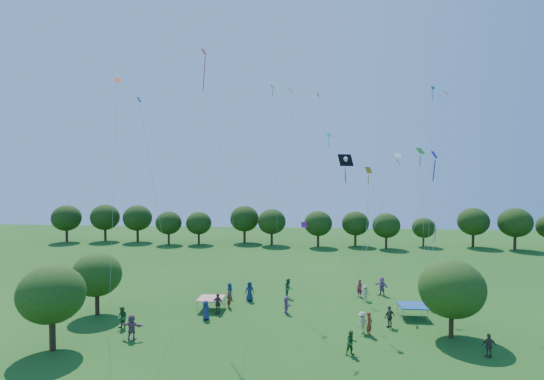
{
  "coord_description": "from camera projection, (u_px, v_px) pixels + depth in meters",
  "views": [
    {
      "loc": [
        2.83,
        -17.64,
        12.11
      ],
      "look_at": [
        0.0,
        14.0,
        11.0
      ],
      "focal_mm": 28.0,
      "sensor_mm": 36.0,
      "label": 1
    }
  ],
  "objects": [
    {
      "name": "near_tree_west",
      "position": [
        52.0,
        294.0,
        29.14
      ],
      "size": [
        4.46,
        4.46,
        5.94
      ],
      "color": "#422B19",
      "rests_on": "ground"
    },
    {
      "name": "near_tree_north",
      "position": [
        97.0,
        275.0,
        36.56
      ],
      "size": [
        4.19,
        4.19,
        5.42
      ],
      "color": "#422B19",
      "rests_on": "ground"
    },
    {
      "name": "near_tree_east",
      "position": [
        452.0,
        289.0,
        31.41
      ],
      "size": [
        4.79,
        4.79,
        5.85
      ],
      "color": "#422B19",
      "rests_on": "ground"
    },
    {
      "name": "treeline",
      "position": [
        283.0,
        221.0,
        73.42
      ],
      "size": [
        88.01,
        8.77,
        6.77
      ],
      "color": "#422B19",
      "rests_on": "ground"
    },
    {
      "name": "tent_red_stripe",
      "position": [
        211.0,
        298.0,
        38.06
      ],
      "size": [
        2.2,
        2.2,
        1.1
      ],
      "color": "red",
      "rests_on": "ground"
    },
    {
      "name": "tent_blue",
      "position": [
        412.0,
        306.0,
        35.94
      ],
      "size": [
        2.2,
        2.2,
        1.1
      ],
      "color": "#174C9A",
      "rests_on": "ground"
    },
    {
      "name": "crowd_person_0",
      "position": [
        250.0,
        291.0,
        40.74
      ],
      "size": [
        0.98,
        0.61,
        1.88
      ],
      "primitive_type": "imported",
      "rotation": [
        0.0,
        0.0,
        6.4
      ],
      "color": "navy",
      "rests_on": "ground"
    },
    {
      "name": "crowd_person_1",
      "position": [
        369.0,
        324.0,
        31.94
      ],
      "size": [
        0.72,
        0.8,
        1.8
      ],
      "primitive_type": "imported",
      "rotation": [
        0.0,
        0.0,
        1.03
      ],
      "color": "maroon",
      "rests_on": "ground"
    },
    {
      "name": "crowd_person_2",
      "position": [
        288.0,
        288.0,
        41.82
      ],
      "size": [
        0.55,
        0.96,
        1.91
      ],
      "primitive_type": "imported",
      "rotation": [
        0.0,
        0.0,
        1.61
      ],
      "color": "#296140",
      "rests_on": "ground"
    },
    {
      "name": "crowd_person_3",
      "position": [
        430.0,
        301.0,
        38.02
      ],
      "size": [
        1.17,
        0.75,
        1.66
      ],
      "primitive_type": "imported",
      "rotation": [
        0.0,
        0.0,
        3.4
      ],
      "color": "#B2A28E",
      "rests_on": "ground"
    },
    {
      "name": "crowd_person_4",
      "position": [
        218.0,
        304.0,
        36.99
      ],
      "size": [
        1.14,
        0.75,
        1.79
      ],
      "primitive_type": "imported",
      "rotation": [
        0.0,
        0.0,
        6.01
      ],
      "color": "#443F37",
      "rests_on": "ground"
    },
    {
      "name": "crowd_person_5",
      "position": [
        286.0,
        305.0,
        37.06
      ],
      "size": [
        1.02,
        1.5,
        1.52
      ],
      "primitive_type": "imported",
      "rotation": [
        0.0,
        0.0,
        1.97
      ],
      "color": "#A15FA2",
      "rests_on": "ground"
    },
    {
      "name": "crowd_person_6",
      "position": [
        206.0,
        310.0,
        35.44
      ],
      "size": [
        0.88,
        0.85,
        1.61
      ],
      "primitive_type": "imported",
      "rotation": [
        0.0,
        0.0,
        3.89
      ],
      "color": "navy",
      "rests_on": "ground"
    },
    {
      "name": "crowd_person_7",
      "position": [
        360.0,
        288.0,
        42.06
      ],
      "size": [
        0.76,
        0.73,
        1.74
      ],
      "primitive_type": "imported",
      "rotation": [
        0.0,
        0.0,
        5.59
      ],
      "color": "maroon",
      "rests_on": "ground"
    },
    {
      "name": "crowd_person_8",
      "position": [
        122.0,
        318.0,
        33.37
      ],
      "size": [
        0.97,
        0.77,
        1.74
      ],
      "primitive_type": "imported",
      "rotation": [
        0.0,
        0.0,
        5.87
      ],
      "color": "#285D33",
      "rests_on": "ground"
    },
    {
      "name": "crowd_person_9",
      "position": [
        365.0,
        293.0,
        40.79
      ],
      "size": [
        1.09,
        0.88,
        1.52
      ],
      "primitive_type": "imported",
      "rotation": [
        0.0,
        0.0,
        3.66
      ],
      "color": "#A4A083",
      "rests_on": "ground"
    },
    {
      "name": "crowd_person_10",
      "position": [
        489.0,
        346.0,
        28.1
      ],
      "size": [
        0.94,
        0.45,
        1.59
      ],
      "primitive_type": "imported",
      "rotation": [
        0.0,
        0.0,
        3.17
      ],
      "color": "#453C37",
      "rests_on": "ground"
    },
    {
      "name": "crowd_person_11",
      "position": [
        132.0,
        327.0,
        31.21
      ],
      "size": [
        1.78,
        0.78,
        1.85
      ],
      "primitive_type": "imported",
      "rotation": [
        0.0,
        0.0,
        3.04
      ],
      "color": "#8B516F",
      "rests_on": "ground"
    },
    {
      "name": "crowd_person_12",
      "position": [
        230.0,
        291.0,
        41.58
      ],
      "size": [
        0.83,
        0.84,
        1.56
      ],
      "primitive_type": "imported",
      "rotation": [
        0.0,
        0.0,
        2.34
      ],
      "color": "navy",
      "rests_on": "ground"
    },
    {
      "name": "crowd_person_13",
      "position": [
        229.0,
        300.0,
        38.57
      ],
      "size": [
        0.37,
        0.58,
        1.54
      ],
      "primitive_type": "imported",
      "rotation": [
        0.0,
        0.0,
        1.57
      ],
      "color": "maroon",
      "rests_on": "ground"
    },
    {
      "name": "crowd_person_14",
      "position": [
        351.0,
        343.0,
        28.48
      ],
      "size": [
        0.92,
        0.7,
        1.66
      ],
      "primitive_type": "imported",
      "rotation": [
        0.0,
        0.0,
        0.36
      ],
      "color": "#285D2A",
      "rests_on": "ground"
    },
    {
      "name": "crowd_person_15",
      "position": [
        362.0,
        322.0,
        32.49
      ],
      "size": [
        1.12,
        1.08,
        1.64
      ],
      "primitive_type": "imported",
      "rotation": [
        0.0,
        0.0,
        3.88
      ],
      "color": "#B1AD8D",
      "rests_on": "ground"
    },
    {
      "name": "crowd_person_16",
      "position": [
        390.0,
        317.0,
        33.65
      ],
      "size": [
        1.1,
        0.94,
        1.73
      ],
      "primitive_type": "imported",
      "rotation": [
        0.0,
        0.0,
        3.72
      ],
      "color": "#3D3931",
      "rests_on": "ground"
    },
    {
      "name": "crowd_person_17",
      "position": [
        382.0,
        286.0,
        42.73
      ],
      "size": [
        1.62,
        1.66,
        1.83
      ],
      "primitive_type": "imported",
      "rotation": [
        0.0,
        0.0,
        5.47
      ],
      "color": "#985A9A",
      "rests_on": "ground"
    },
    {
      "name": "pirate_kite",
      "position": [
        345.0,
        163.0,
        36.14
      ],
      "size": [
        2.3,
        8.24,
        12.63
      ],
      "color": "black"
    },
    {
      "name": "red_high_kite",
      "position": [
        212.0,
        101.0,
        36.92
      ],
      "size": [
        4.67,
        4.17,
        22.04
      ],
      "color": "red"
    },
    {
      "name": "small_kite_0",
      "position": [
        442.0,
        139.0,
        39.93
      ],
      "size": [
        2.88,
        4.36,
        18.94
      ],
      "color": "red"
    },
    {
      "name": "small_kite_1",
      "position": [
        116.0,
        138.0,
        33.96
      ],
      "size": [
        0.64,
        2.93,
        18.77
      ],
      "color": "red"
    },
    {
      "name": "small_kite_2",
      "position": [
        371.0,
        196.0,
        40.29
      ],
      "size": [
        1.28,
        2.69,
        10.37
      ],
      "color": "yellow"
    },
    {
      "name": "small_kite_3",
      "position": [
        421.0,
        173.0,
        36.43
      ],
      "size": [
        1.42,
        1.58,
        13.16
      ],
      "color": "#1E7916"
    },
    {
      "name": "small_kite_4",
      "position": [
        431.0,
        154.0,
        39.34
      ],
      "size": [
        1.48,
        3.79,
        19.27
      ],
      "color": "#1277B6"
    },
    {
      "name": "small_kite_5",
      "position": [
        435.0,
        235.0,
        34.66
      ],
      "size": [
        0.97,
        1.64,
        7.06
      ],
      "color": "#891681"
    },
    {
      "name": "small_kite_6",
      "position": [
        292.0,
        132.0,
        36.43
      ],
      "size": [
        1.22,
        1.09,
        18.37
      ],
      "color": "silver"
    },
    {
      "name": "small_kite_7",
      "position": [
        150.0,
        164.0,
        32.5
      ],
      "size": [
        2.19,
        2.07,
        16.7
      ],
      "color": "#0A75A4"
    },
    {
      "name": "small_kite_8",
      "position": [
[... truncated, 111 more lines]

